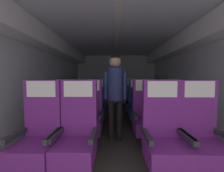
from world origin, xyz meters
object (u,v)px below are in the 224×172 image
at_px(seat_b_left_window, 65,116).
at_px(seat_c_left_aisle, 96,107).
at_px(seat_c_right_window, 138,107).
at_px(flight_attendant, 115,87).
at_px(seat_a_right_aisle, 202,139).
at_px(seat_b_right_aisle, 172,117).
at_px(seat_c_right_aisle, 157,107).
at_px(seat_b_left_aisle, 89,117).
at_px(seat_d_right_aisle, 148,101).
at_px(seat_a_right_window, 164,138).
at_px(seat_a_left_window, 39,137).
at_px(seat_d_right_window, 133,101).
at_px(seat_d_left_aisle, 100,101).
at_px(seat_b_right_window, 146,117).
at_px(seat_c_left_window, 78,107).
at_px(seat_d_left_window, 85,101).
at_px(seat_a_left_aisle, 77,137).

distance_m(seat_b_left_window, seat_c_left_aisle, 1.00).
distance_m(seat_c_right_window, flight_attendant, 1.10).
relative_size(seat_c_left_aisle, seat_c_right_window, 1.00).
bearing_deg(seat_c_right_window, seat_a_right_aisle, -75.88).
bearing_deg(seat_b_right_aisle, seat_c_right_aisle, 90.43).
relative_size(seat_b_left_aisle, seat_d_right_aisle, 1.00).
bearing_deg(seat_a_right_window, seat_c_right_window, 90.05).
bearing_deg(seat_b_right_aisle, seat_a_left_window, -155.45).
bearing_deg(seat_d_right_window, seat_a_right_window, -89.75).
height_order(seat_a_right_window, seat_d_right_window, same).
xyz_separation_m(seat_b_left_window, seat_c_left_aisle, (0.45, 0.89, 0.00)).
bearing_deg(seat_b_right_aisle, seat_d_left_aisle, 129.78).
height_order(seat_c_left_aisle, seat_d_right_aisle, same).
xyz_separation_m(seat_b_right_aisle, seat_d_right_aisle, (0.00, 1.80, 0.00)).
bearing_deg(seat_b_right_window, seat_b_right_aisle, -0.48).
relative_size(seat_c_right_aisle, seat_d_right_window, 1.00).
bearing_deg(seat_b_right_window, seat_b_left_window, 179.34).
relative_size(seat_a_right_aisle, seat_c_left_aisle, 1.00).
height_order(seat_b_right_window, seat_c_left_window, same).
bearing_deg(flight_attendant, seat_d_left_window, -56.85).
relative_size(seat_c_left_aisle, seat_d_left_window, 1.00).
relative_size(seat_d_right_window, flight_attendant, 0.71).
height_order(seat_d_left_window, seat_d_left_aisle, same).
bearing_deg(seat_c_left_window, seat_b_right_window, -31.46).
height_order(seat_b_left_aisle, seat_c_left_aisle, same).
height_order(seat_d_left_window, flight_attendant, flight_attendant).
bearing_deg(seat_c_left_aisle, seat_a_left_window, -104.07).
bearing_deg(seat_d_left_aisle, flight_attendant, -74.28).
relative_size(seat_a_right_window, seat_b_left_window, 1.00).
bearing_deg(seat_c_right_window, seat_a_left_window, -129.83).
height_order(seat_a_left_aisle, seat_c_right_window, same).
relative_size(seat_a_left_aisle, seat_c_right_aisle, 1.00).
bearing_deg(seat_a_left_aisle, seat_b_right_aisle, 30.23).
relative_size(seat_a_right_aisle, seat_d_right_aisle, 1.00).
xyz_separation_m(seat_a_left_aisle, seat_b_left_window, (-0.46, 0.90, 0.00)).
height_order(seat_c_right_aisle, seat_d_right_aisle, same).
height_order(seat_b_left_aisle, seat_d_left_aisle, same).
height_order(seat_a_left_aisle, seat_a_right_aisle, same).
xyz_separation_m(seat_c_left_aisle, seat_d_right_aisle, (1.51, 0.89, 0.00)).
bearing_deg(seat_c_right_window, seat_b_left_window, -149.42).
height_order(seat_b_left_aisle, seat_d_right_aisle, same).
height_order(seat_a_right_window, seat_b_left_aisle, same).
bearing_deg(seat_a_left_window, seat_b_left_aisle, 63.16).
relative_size(seat_c_right_window, flight_attendant, 0.71).
distance_m(seat_a_left_aisle, seat_d_left_aisle, 2.67).
bearing_deg(seat_d_left_window, flight_attendant, -60.75).
relative_size(seat_b_left_window, seat_d_left_window, 1.00).
xyz_separation_m(seat_c_left_window, seat_d_right_aisle, (1.96, 0.88, 0.00)).
relative_size(seat_b_left_window, flight_attendant, 0.71).
bearing_deg(seat_d_left_window, seat_b_right_window, -50.21).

